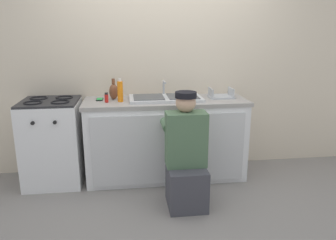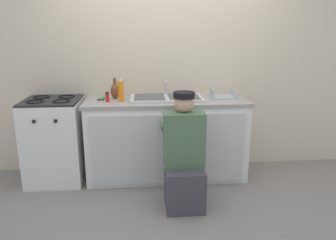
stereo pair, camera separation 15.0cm
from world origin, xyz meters
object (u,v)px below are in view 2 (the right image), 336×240
at_px(spice_bottle_red, 107,97).
at_px(sink_double_basin, 166,98).
at_px(dish_rack_tray, 222,96).
at_px(cell_phone, 101,99).
at_px(plumber_person, 184,160).
at_px(vase_decorative, 115,91).
at_px(soap_bottle_orange, 121,91).
at_px(stove_range, 55,140).

bearing_deg(spice_bottle_red, sink_double_basin, 5.84).
relative_size(dish_rack_tray, cell_phone, 2.00).
distance_m(plumber_person, spice_bottle_red, 1.10).
bearing_deg(vase_decorative, plumber_person, -48.81).
distance_m(sink_double_basin, soap_bottle_orange, 0.51).
bearing_deg(cell_phone, stove_range, -171.04).
height_order(plumber_person, dish_rack_tray, plumber_person).
distance_m(plumber_person, soap_bottle_orange, 1.04).
distance_m(spice_bottle_red, dish_rack_tray, 1.29).
bearing_deg(cell_phone, dish_rack_tray, -2.06).
distance_m(sink_double_basin, dish_rack_tray, 0.64).
height_order(plumber_person, soap_bottle_orange, soap_bottle_orange).
xyz_separation_m(dish_rack_tray, cell_phone, (-1.37, 0.05, -0.02)).
relative_size(sink_double_basin, stove_range, 0.85).
height_order(sink_double_basin, vase_decorative, vase_decorative).
height_order(spice_bottle_red, dish_rack_tray, dish_rack_tray).
relative_size(stove_range, spice_bottle_red, 9.01).
bearing_deg(spice_bottle_red, cell_phone, 120.01).
relative_size(vase_decorative, dish_rack_tray, 0.82).
height_order(vase_decorative, dish_rack_tray, vase_decorative).
bearing_deg(dish_rack_tray, cell_phone, 177.94).
distance_m(dish_rack_tray, soap_bottle_orange, 1.14).
distance_m(plumber_person, dish_rack_tray, 1.01).
xyz_separation_m(stove_range, plumber_person, (1.36, -0.68, -0.01)).
distance_m(sink_double_basin, vase_decorative, 0.58).
height_order(plumber_person, spice_bottle_red, plumber_person).
height_order(stove_range, vase_decorative, vase_decorative).
bearing_deg(stove_range, vase_decorative, 8.24).
height_order(plumber_person, vase_decorative, vase_decorative).
height_order(sink_double_basin, stove_range, sink_double_basin).
relative_size(stove_range, dish_rack_tray, 3.38).
xyz_separation_m(spice_bottle_red, dish_rack_tray, (1.28, 0.10, -0.03)).
relative_size(sink_double_basin, plumber_person, 0.72).
relative_size(plumber_person, cell_phone, 7.89).
distance_m(sink_double_basin, cell_phone, 0.73).
bearing_deg(sink_double_basin, vase_decorative, 170.45).
bearing_deg(vase_decorative, dish_rack_tray, -3.09).
height_order(dish_rack_tray, soap_bottle_orange, soap_bottle_orange).
height_order(stove_range, spice_bottle_red, spice_bottle_red).
bearing_deg(sink_double_basin, spice_bottle_red, -174.16).
distance_m(soap_bottle_orange, cell_phone, 0.29).
relative_size(sink_double_basin, spice_bottle_red, 7.62).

